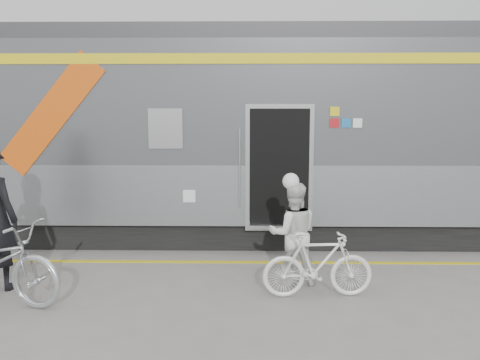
{
  "coord_description": "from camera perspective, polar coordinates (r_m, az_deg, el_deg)",
  "views": [
    {
      "loc": [
        0.26,
        -6.21,
        2.63
      ],
      "look_at": [
        0.13,
        1.6,
        1.5
      ],
      "focal_mm": 38.0,
      "sensor_mm": 36.0,
      "label": 1
    }
  ],
  "objects": [
    {
      "name": "ground",
      "position": [
        6.75,
        -1.34,
        -14.7
      ],
      "size": [
        90.0,
        90.0,
        0.0
      ],
      "primitive_type": "plane",
      "color": "slate",
      "rests_on": "ground"
    },
    {
      "name": "woman",
      "position": [
        7.61,
        5.97,
        -6.0
      ],
      "size": [
        0.78,
        0.63,
        1.53
      ],
      "primitive_type": "imported",
      "rotation": [
        0.0,
        0.0,
        3.21
      ],
      "color": "silver",
      "rests_on": "ground"
    },
    {
      "name": "train",
      "position": [
        10.55,
        -8.05,
        5.02
      ],
      "size": [
        24.0,
        3.17,
        4.1
      ],
      "color": "black",
      "rests_on": "ground"
    },
    {
      "name": "helmet_woman",
      "position": [
        7.44,
        6.07,
        0.64
      ],
      "size": [
        0.24,
        0.24,
        0.24
      ],
      "primitive_type": "sphere",
      "color": "white",
      "rests_on": "woman"
    },
    {
      "name": "bicycle_right",
      "position": [
        7.2,
        8.73,
        -9.38
      ],
      "size": [
        1.57,
        0.54,
        0.93
      ],
      "primitive_type": "imported",
      "rotation": [
        0.0,
        0.0,
        1.64
      ],
      "color": "white",
      "rests_on": "ground"
    },
    {
      "name": "safety_strip",
      "position": [
        8.77,
        -0.77,
        -9.2
      ],
      "size": [
        24.0,
        0.12,
        0.01
      ],
      "primitive_type": "cube",
      "color": "gold",
      "rests_on": "ground"
    }
  ]
}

